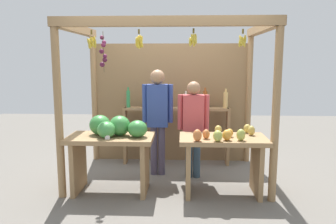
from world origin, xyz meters
name	(u,v)px	position (x,y,z in m)	size (l,w,h in m)	color
ground_plane	(169,176)	(0.00, 0.00, 0.00)	(12.00, 12.00, 0.00)	slate
market_stall	(169,88)	(0.00, 0.39, 1.36)	(2.88, 1.84, 2.33)	#99754C
fruit_counter_left	(113,142)	(-0.73, -0.65, 0.71)	(1.16, 0.64, 1.06)	#99754C
fruit_counter_right	(223,152)	(0.76, -0.66, 0.59)	(1.16, 0.65, 0.94)	#99754C
bottle_shelf_unit	(177,119)	(0.12, 0.65, 0.79)	(1.84, 0.22, 1.35)	#99754C
vendor_man	(158,112)	(-0.17, 0.08, 1.01)	(0.48, 0.23, 1.67)	#4A435A
vendor_woman	(193,121)	(0.38, -0.02, 0.89)	(0.48, 0.20, 1.49)	#324A5F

